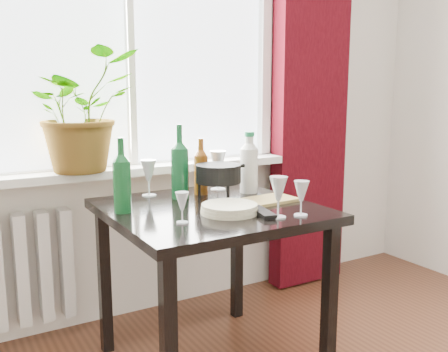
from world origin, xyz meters
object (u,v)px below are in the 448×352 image
potted_plant (80,110)px  wineglass_back_left (149,178)px  wine_bottle_left (122,175)px  wineglass_front_left (182,208)px  cleaning_bottle (249,162)px  cutting_board (268,200)px  table (210,227)px  fondue_pot (218,182)px  wine_bottle_right (180,161)px  plate_stack (229,209)px  bottle_amber (201,166)px  tv_remote (262,212)px  wineglass_far_right (301,198)px  wineglass_back_center (218,170)px  wineglass_front_right (278,197)px

potted_plant → wineglass_back_left: (0.24, -0.24, -0.31)m
wine_bottle_left → wineglass_front_left: wine_bottle_left is taller
cleaning_bottle → cutting_board: size_ratio=1.21×
table → fondue_pot: bearing=46.1°
wineglass_front_left → wine_bottle_left: bearing=116.0°
wine_bottle_right → plate_stack: (0.05, -0.36, -0.15)m
bottle_amber → tv_remote: bearing=-86.9°
wineglass_front_left → tv_remote: 0.34m
cleaning_bottle → wineglass_far_right: (-0.07, -0.48, -0.08)m
wineglass_far_right → wineglass_back_left: wineglass_back_left is taller
tv_remote → cutting_board: 0.24m
wineglass_back_left → cutting_board: size_ratio=0.71×
wine_bottle_right → bottle_amber: 0.13m
fondue_pot → wineglass_far_right: bearing=-72.4°
bottle_amber → wineglass_far_right: bottle_amber is taller
wine_bottle_right → wineglass_far_right: bearing=-62.9°
wine_bottle_left → fondue_pot: 0.47m
wineglass_back_center → wineglass_back_left: wineglass_back_center is taller
cutting_board → cleaning_bottle: bearing=81.0°
wine_bottle_right → wineglass_far_right: wine_bottle_right is taller
cleaning_bottle → cutting_board: bearing=-99.0°
table → potted_plant: 0.84m
wine_bottle_right → plate_stack: bearing=-81.9°
wine_bottle_left → plate_stack: bearing=-32.8°
potted_plant → wineglass_back_center: potted_plant is taller
wine_bottle_left → cutting_board: bearing=-12.7°
wineglass_front_left → plate_stack: (0.23, 0.04, -0.04)m
bottle_amber → potted_plant: bearing=145.6°
wine_bottle_left → wineglass_far_right: 0.73m
wineglass_front_right → potted_plant: bearing=121.1°
wineglass_back_left → cutting_board: 0.57m
wine_bottle_left → tv_remote: wine_bottle_left is taller
potted_plant → tv_remote: 1.01m
bottle_amber → plate_stack: bottle_amber is taller
wineglass_back_center → cutting_board: (0.06, -0.34, -0.09)m
wineglass_back_center → wineglass_front_left: (-0.43, -0.47, -0.04)m
potted_plant → wineglass_front_left: potted_plant is taller
cleaning_bottle → wineglass_back_center: (-0.10, 0.13, -0.05)m
wineglass_far_right → wineglass_front_left: (-0.45, 0.14, -0.01)m
plate_stack → wineglass_far_right: bearing=-38.9°
wineglass_back_center → plate_stack: 0.48m
wineglass_front_right → plate_stack: wineglass_front_right is taller
bottle_amber → fondue_pot: size_ratio=1.16×
potted_plant → cutting_board: potted_plant is taller
wineglass_far_right → cutting_board: wineglass_far_right is taller
wineglass_back_center → wineglass_back_left: bearing=174.2°
plate_stack → wineglass_back_center: bearing=65.8°
wine_bottle_right → wineglass_back_left: bearing=133.1°
wine_bottle_left → wineglass_front_right: size_ratio=1.84×
wine_bottle_left → tv_remote: (0.47, -0.32, -0.15)m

